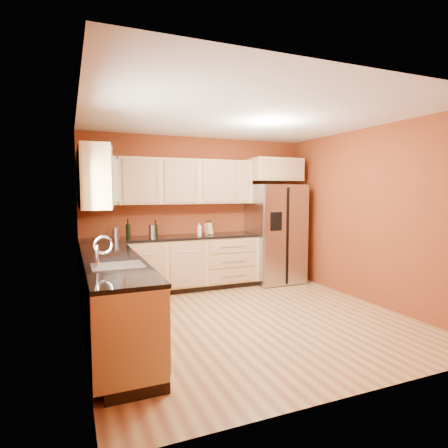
{
  "coord_description": "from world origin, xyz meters",
  "views": [
    {
      "loc": [
        -2.13,
        -4.28,
        1.66
      ],
      "look_at": [
        0.04,
        0.9,
        1.17
      ],
      "focal_mm": 30.0,
      "sensor_mm": 36.0,
      "label": 1
    }
  ],
  "objects_px": {
    "refrigerator": "(275,234)",
    "canister_left": "(153,231)",
    "knife_block": "(209,229)",
    "wine_bottle_a": "(128,228)",
    "soap_dispenser": "(199,229)"
  },
  "relations": [
    {
      "from": "refrigerator",
      "to": "canister_left",
      "type": "height_order",
      "value": "refrigerator"
    },
    {
      "from": "canister_left",
      "to": "wine_bottle_a",
      "type": "distance_m",
      "value": 0.39
    },
    {
      "from": "refrigerator",
      "to": "canister_left",
      "type": "distance_m",
      "value": 2.24
    },
    {
      "from": "canister_left",
      "to": "refrigerator",
      "type": "bearing_deg",
      "value": -0.64
    },
    {
      "from": "soap_dispenser",
      "to": "knife_block",
      "type": "bearing_deg",
      "value": 15.98
    },
    {
      "from": "refrigerator",
      "to": "soap_dispenser",
      "type": "height_order",
      "value": "refrigerator"
    },
    {
      "from": "soap_dispenser",
      "to": "canister_left",
      "type": "bearing_deg",
      "value": -178.66
    },
    {
      "from": "refrigerator",
      "to": "wine_bottle_a",
      "type": "distance_m",
      "value": 2.62
    },
    {
      "from": "canister_left",
      "to": "wine_bottle_a",
      "type": "bearing_deg",
      "value": 166.37
    },
    {
      "from": "knife_block",
      "to": "wine_bottle_a",
      "type": "bearing_deg",
      "value": 156.17
    },
    {
      "from": "knife_block",
      "to": "refrigerator",
      "type": "bearing_deg",
      "value": -27.43
    },
    {
      "from": "canister_left",
      "to": "knife_block",
      "type": "distance_m",
      "value": 0.98
    },
    {
      "from": "knife_block",
      "to": "canister_left",
      "type": "bearing_deg",
      "value": 161.15
    },
    {
      "from": "wine_bottle_a",
      "to": "refrigerator",
      "type": "bearing_deg",
      "value": -2.54
    },
    {
      "from": "wine_bottle_a",
      "to": "knife_block",
      "type": "bearing_deg",
      "value": -0.81
    }
  ]
}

